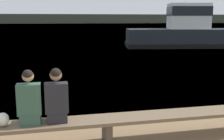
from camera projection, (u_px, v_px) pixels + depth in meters
water_surface at (52, 24)px, 121.81m from camera, size 240.00×240.00×0.00m
far_shoreline at (52, 19)px, 144.43m from camera, size 600.00×12.00×4.63m
bench_main at (107, 122)px, 5.25m from camera, size 8.11×0.55×0.50m
person_left at (29, 101)px, 4.88m from camera, size 0.40×0.40×0.98m
person_right at (57, 99)px, 4.97m from camera, size 0.40×0.40×0.99m
shopping_bag at (3, 120)px, 4.83m from camera, size 0.21×0.22×0.24m
tugboat_red at (184, 33)px, 23.31m from camera, size 9.77×4.91×6.52m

